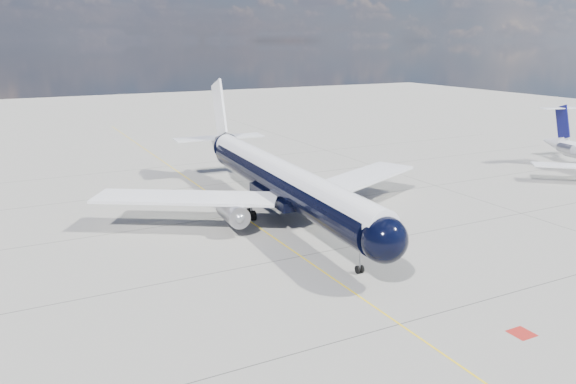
% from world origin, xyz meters
% --- Properties ---
extents(ground, '(320.00, 320.00, 0.00)m').
position_xyz_m(ground, '(0.00, 30.00, 0.00)').
color(ground, gray).
rests_on(ground, ground).
extents(taxiway_centerline, '(0.16, 160.00, 0.01)m').
position_xyz_m(taxiway_centerline, '(0.00, 25.00, 0.00)').
color(taxiway_centerline, yellow).
rests_on(taxiway_centerline, ground).
extents(red_marking, '(1.60, 1.60, 0.01)m').
position_xyz_m(red_marking, '(6.80, -10.00, 0.00)').
color(red_marking, maroon).
rests_on(red_marking, ground).
extents(main_airliner, '(41.60, 50.72, 14.65)m').
position_xyz_m(main_airliner, '(3.81, 22.52, 4.55)').
color(main_airliner, black).
rests_on(main_airliner, ground).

